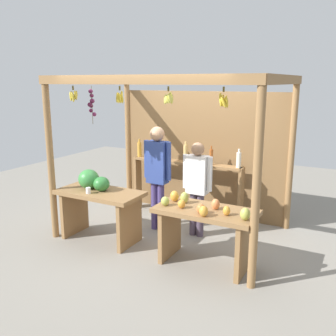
# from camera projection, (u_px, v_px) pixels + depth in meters

# --- Properties ---
(ground_plane) EXTENTS (12.00, 12.00, 0.00)m
(ground_plane) POSITION_uv_depth(u_px,v_px,m) (174.00, 232.00, 6.01)
(ground_plane) COLOR gray
(ground_plane) RESTS_ON ground
(market_stall) EXTENTS (3.24, 2.17, 2.46)m
(market_stall) POSITION_uv_depth(u_px,v_px,m) (188.00, 140.00, 6.10)
(market_stall) COLOR olive
(market_stall) RESTS_ON ground
(fruit_counter_left) EXTENTS (1.31, 0.64, 1.07)m
(fruit_counter_left) POSITION_uv_depth(u_px,v_px,m) (98.00, 198.00, 5.62)
(fruit_counter_left) COLOR olive
(fruit_counter_left) RESTS_ON ground
(fruit_counter_right) EXTENTS (1.31, 0.66, 0.93)m
(fruit_counter_right) POSITION_uv_depth(u_px,v_px,m) (205.00, 223.00, 4.81)
(fruit_counter_right) COLOR olive
(fruit_counter_right) RESTS_ON ground
(bottle_shelf_unit) EXTENTS (2.08, 0.22, 1.36)m
(bottle_shelf_unit) POSITION_uv_depth(u_px,v_px,m) (185.00, 173.00, 6.57)
(bottle_shelf_unit) COLOR olive
(bottle_shelf_unit) RESTS_ON ground
(vendor_man) EXTENTS (0.48, 0.23, 1.70)m
(vendor_man) POSITION_uv_depth(u_px,v_px,m) (157.00, 169.00, 5.90)
(vendor_man) COLOR #42366E
(vendor_man) RESTS_ON ground
(vendor_woman) EXTENTS (0.48, 0.20, 1.49)m
(vendor_woman) POSITION_uv_depth(u_px,v_px,m) (197.00, 181.00, 5.69)
(vendor_woman) COLOR #4B3E50
(vendor_woman) RESTS_ON ground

